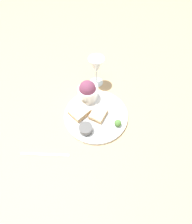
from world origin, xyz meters
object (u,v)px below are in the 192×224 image
object	(u,v)px
cheese_toast_far	(98,115)
salad_bowl	(88,91)
sauce_ramekin	(86,129)
fork	(45,154)
wine_glass	(96,67)
cheese_toast_near	(80,112)

from	to	relation	value
cheese_toast_far	salad_bowl	bearing A→B (deg)	-123.11
sauce_ramekin	fork	bearing A→B (deg)	-24.92
sauce_ramekin	wine_glass	xyz separation A→B (m)	(-0.27, -0.12, 0.08)
cheese_toast_far	fork	xyz separation A→B (m)	(0.27, -0.09, -0.02)
wine_glass	fork	xyz separation A→B (m)	(0.45, 0.04, -0.10)
cheese_toast_far	fork	distance (m)	0.28
cheese_toast_near	fork	world-z (taller)	cheese_toast_near
sauce_ramekin	wine_glass	size ratio (longest dim) A/B	0.37
cheese_toast_far	wine_glass	size ratio (longest dim) A/B	0.52
wine_glass	cheese_toast_far	bearing A→B (deg)	34.89
cheese_toast_near	fork	distance (m)	0.24
sauce_ramekin	cheese_toast_far	size ratio (longest dim) A/B	0.71
sauce_ramekin	cheese_toast_far	distance (m)	0.09
sauce_ramekin	cheese_toast_near	size ratio (longest dim) A/B	0.60
salad_bowl	cheese_toast_far	distance (m)	0.13
salad_bowl	fork	distance (m)	0.34
cheese_toast_far	wine_glass	distance (m)	0.24
salad_bowl	cheese_toast_near	xyz separation A→B (m)	(0.10, 0.02, -0.03)
salad_bowl	cheese_toast_far	xyz separation A→B (m)	(0.07, 0.10, -0.03)
sauce_ramekin	cheese_toast_near	distance (m)	0.09
sauce_ramekin	cheese_toast_far	world-z (taller)	sauce_ramekin
sauce_ramekin	fork	xyz separation A→B (m)	(0.17, -0.08, -0.03)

